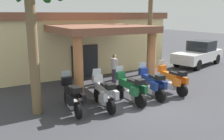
% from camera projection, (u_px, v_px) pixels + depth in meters
% --- Properties ---
extents(ground_plane, '(80.00, 80.00, 0.00)m').
position_uv_depth(ground_plane, '(144.00, 106.00, 11.03)').
color(ground_plane, '#38383D').
extents(motel_building, '(13.57, 10.77, 4.12)m').
position_uv_depth(motel_building, '(70.00, 41.00, 17.92)').
color(motel_building, beige).
rests_on(motel_building, ground_plane).
extents(motorcycle_black, '(0.74, 2.21, 1.61)m').
position_uv_depth(motorcycle_black, '(72.00, 96.00, 10.23)').
color(motorcycle_black, black).
rests_on(motorcycle_black, ground_plane).
extents(motorcycle_silver, '(0.78, 2.21, 1.61)m').
position_uv_depth(motorcycle_silver, '(104.00, 93.00, 10.66)').
color(motorcycle_silver, black).
rests_on(motorcycle_silver, ground_plane).
extents(motorcycle_green, '(0.72, 2.21, 1.61)m').
position_uv_depth(motorcycle_green, '(130.00, 88.00, 11.29)').
color(motorcycle_green, black).
rests_on(motorcycle_green, ground_plane).
extents(motorcycle_blue, '(0.76, 2.21, 1.61)m').
position_uv_depth(motorcycle_blue, '(151.00, 84.00, 12.06)').
color(motorcycle_blue, black).
rests_on(motorcycle_blue, ground_plane).
extents(motorcycle_orange, '(0.71, 2.21, 1.61)m').
position_uv_depth(motorcycle_orange, '(172.00, 80.00, 12.73)').
color(motorcycle_orange, black).
rests_on(motorcycle_orange, ground_plane).
extents(pedestrian, '(0.32, 0.51, 1.73)m').
position_uv_depth(pedestrian, '(114.00, 66.00, 14.49)').
color(pedestrian, '#3F334C').
rests_on(pedestrian, ground_plane).
extents(pickup_truck_white, '(5.51, 3.11, 1.95)m').
position_uv_depth(pickup_truck_white, '(199.00, 54.00, 19.58)').
color(pickup_truck_white, black).
rests_on(pickup_truck_white, ground_plane).
extents(palm_tree_roadside, '(2.74, 2.74, 5.80)m').
position_uv_depth(palm_tree_roadside, '(30.00, 9.00, 9.31)').
color(palm_tree_roadside, brown).
rests_on(palm_tree_roadside, ground_plane).
extents(palm_tree_near_portico, '(1.91, 1.92, 6.48)m').
position_uv_depth(palm_tree_near_portico, '(151.00, 3.00, 16.07)').
color(palm_tree_near_portico, brown).
rests_on(palm_tree_near_portico, ground_plane).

